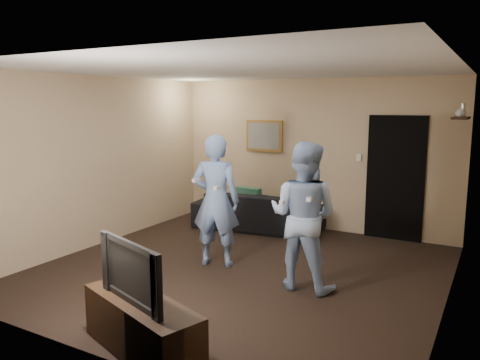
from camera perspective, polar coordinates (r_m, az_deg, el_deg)
The scene contains 19 objects.
ground at distance 6.33m, azimuth 0.10°, elevation -10.85°, with size 5.00×5.00×0.00m, color black.
ceiling at distance 5.96m, azimuth 0.11°, elevation 13.33°, with size 5.00×5.00×0.04m, color silver.
wall_back at distance 8.26m, azimuth 8.63°, elevation 3.07°, with size 5.00×0.04×2.60m, color tan.
wall_front at distance 4.05m, azimuth -17.49°, elevation -3.68°, with size 5.00×0.04×2.60m, color tan.
wall_left at distance 7.54m, azimuth -16.71°, elevation 2.20°, with size 0.04×5.00×2.60m, color tan.
wall_right at distance 5.27m, azimuth 24.53°, elevation -1.16°, with size 0.04×5.00×2.60m, color tan.
sofa at distance 8.23m, azimuth 2.27°, elevation -3.73°, with size 2.24×0.88×0.65m, color black.
throw_pillow at distance 8.29m, azimuth 0.99°, elevation -2.54°, with size 0.47×0.15×0.47m, color #194D3A.
painting_frame at distance 8.57m, azimuth 2.97°, elevation 5.40°, with size 0.72×0.05×0.57m, color olive.
painting_canvas at distance 8.55m, azimuth 2.89°, elevation 5.39°, with size 0.62×0.01×0.47m, color slate.
doorway at distance 7.88m, azimuth 18.39°, elevation 0.20°, with size 0.90×0.06×2.00m, color black.
light_switch at distance 7.98m, azimuth 14.28°, elevation 2.67°, with size 0.08×0.02×0.12m, color silver.
wall_shelf at distance 7.01m, azimuth 25.34°, elevation 6.85°, with size 0.20×0.60×0.03m, color black.
shelf_vase at distance 6.87m, azimuth 25.30°, elevation 7.52°, with size 0.13×0.13×0.14m, color silver.
shelf_figurine at distance 7.24m, azimuth 25.54°, elevation 7.72°, with size 0.06×0.06×0.18m, color silver.
tv_console at distance 4.38m, azimuth -11.87°, elevation -17.04°, with size 1.35×0.43×0.48m, color black.
television at distance 4.18m, azimuth -12.11°, elevation -10.70°, with size 0.95×0.12×0.55m, color black.
wii_player_left at distance 6.29m, azimuth -2.97°, elevation -2.53°, with size 0.75×0.59×1.79m.
wii_player_right at distance 5.56m, azimuth 7.70°, elevation -4.35°, with size 0.86×0.67×1.75m.
Camera 1 is at (2.91, -5.18, 2.18)m, focal length 35.00 mm.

